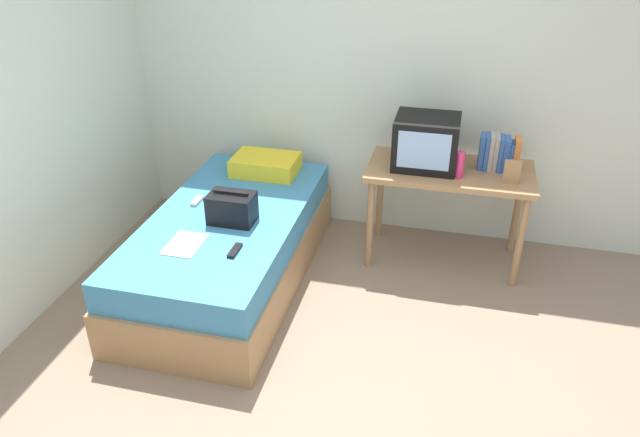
% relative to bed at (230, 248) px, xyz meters
% --- Properties ---
extents(ground_plane, '(8.00, 8.00, 0.00)m').
position_rel_bed_xyz_m(ground_plane, '(0.86, -0.89, -0.26)').
color(ground_plane, '#84705B').
extents(wall_back, '(5.20, 0.10, 2.60)m').
position_rel_bed_xyz_m(wall_back, '(0.86, 1.11, 1.04)').
color(wall_back, silver).
rests_on(wall_back, ground).
extents(bed, '(1.00, 2.00, 0.54)m').
position_rel_bed_xyz_m(bed, '(0.00, 0.00, 0.00)').
color(bed, '#9E754C').
rests_on(bed, ground).
extents(desk, '(1.16, 0.60, 0.74)m').
position_rel_bed_xyz_m(desk, '(1.44, 0.65, 0.38)').
color(desk, '#9E754C').
rests_on(desk, ground).
extents(tv, '(0.44, 0.39, 0.36)m').
position_rel_bed_xyz_m(tv, '(1.26, 0.66, 0.66)').
color(tv, black).
rests_on(tv, desk).
extents(water_bottle, '(0.06, 0.06, 0.18)m').
position_rel_bed_xyz_m(water_bottle, '(1.50, 0.52, 0.57)').
color(water_bottle, '#E53372').
rests_on(water_bottle, desk).
extents(book_row, '(0.27, 0.16, 0.25)m').
position_rel_bed_xyz_m(book_row, '(1.76, 0.72, 0.60)').
color(book_row, '#2D5699').
rests_on(book_row, desk).
extents(picture_frame, '(0.11, 0.02, 0.17)m').
position_rel_bed_xyz_m(picture_frame, '(1.85, 0.51, 0.56)').
color(picture_frame, '#9E754C').
rests_on(picture_frame, desk).
extents(pillow, '(0.49, 0.35, 0.13)m').
position_rel_bed_xyz_m(pillow, '(0.05, 0.71, 0.34)').
color(pillow, yellow).
rests_on(pillow, bed).
extents(handbag, '(0.30, 0.20, 0.22)m').
position_rel_bed_xyz_m(handbag, '(0.08, -0.09, 0.37)').
color(handbag, black).
rests_on(handbag, bed).
extents(magazine, '(0.21, 0.29, 0.01)m').
position_rel_bed_xyz_m(magazine, '(-0.10, -0.44, 0.28)').
color(magazine, white).
rests_on(magazine, bed).
extents(remote_dark, '(0.04, 0.16, 0.02)m').
position_rel_bed_xyz_m(remote_dark, '(0.23, -0.44, 0.28)').
color(remote_dark, black).
rests_on(remote_dark, bed).
extents(remote_silver, '(0.04, 0.14, 0.02)m').
position_rel_bed_xyz_m(remote_silver, '(-0.26, 0.11, 0.28)').
color(remote_silver, '#B7B7BC').
rests_on(remote_silver, bed).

